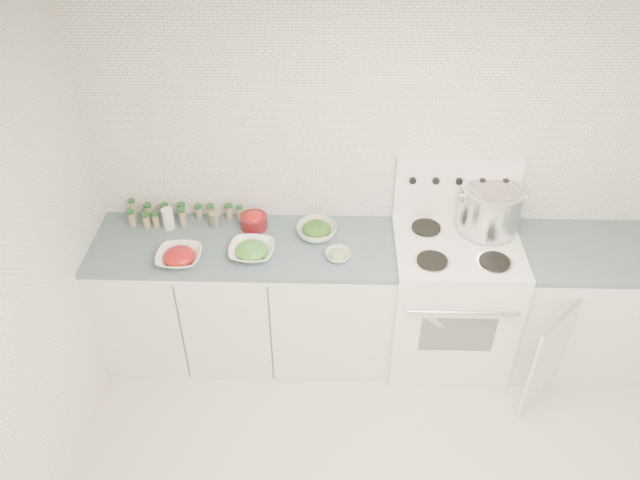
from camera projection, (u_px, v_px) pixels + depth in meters
The scene contains 13 objects.
room_walls at pixel (403, 304), 2.43m from camera, with size 3.54×3.04×2.52m.
counter_left at pixel (248, 298), 4.07m from camera, with size 1.85×0.62×0.90m.
stove at pixel (449, 297), 4.01m from camera, with size 0.76×0.70×1.36m.
counter_right at pixel (576, 305), 4.02m from camera, with size 0.89×0.91×0.90m.
stock_pot at pixel (490, 207), 3.76m from camera, with size 0.39×0.37×0.28m.
bowl_tomato at pixel (179, 256), 3.64m from camera, with size 0.26×0.26×0.09m.
bowl_snowpea at pixel (252, 251), 3.68m from camera, with size 0.28×0.28×0.09m.
bowl_broccoli at pixel (317, 230), 3.83m from camera, with size 0.28×0.28×0.10m.
bowl_zucchini at pixel (338, 255), 3.67m from camera, with size 0.18×0.18×0.06m.
bowl_pepper at pixel (254, 221), 3.90m from camera, with size 0.17×0.17×0.11m.
salt_canister at pixel (168, 219), 3.88m from camera, with size 0.07×0.07×0.14m, color white.
tin_can at pixel (216, 219), 3.91m from camera, with size 0.08×0.08×0.10m, color gray.
spice_cluster at pixel (176, 214), 3.94m from camera, with size 0.72×0.15×0.14m.
Camera 1 is at (-0.28, -1.77, 3.25)m, focal length 35.00 mm.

